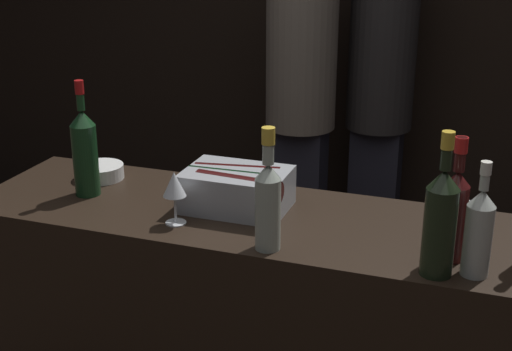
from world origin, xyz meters
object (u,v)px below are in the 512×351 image
bowl_white (101,171)px  rose_wine_bottle (268,200)px  ice_bin_with_bottles (236,187)px  champagne_bottle (440,219)px  red_wine_bottle_burgundy (85,150)px  person_in_hoodie (301,92)px  red_wine_bottle_tall (455,210)px  person_blond_tee (380,93)px  white_wine_bottle (479,230)px  wine_glass (174,186)px  candle_votive (458,207)px

bowl_white → rose_wine_bottle: bearing=-24.5°
ice_bin_with_bottles → champagne_bottle: size_ratio=0.84×
red_wine_bottle_burgundy → person_in_hoodie: person_in_hoodie is taller
red_wine_bottle_tall → person_blond_tee: 1.84m
champagne_bottle → person_blond_tee: 1.93m
ice_bin_with_bottles → white_wine_bottle: bearing=-15.8°
ice_bin_with_bottles → wine_glass: size_ratio=1.97×
red_wine_bottle_burgundy → white_wine_bottle: (1.26, -0.16, -0.03)m
white_wine_bottle → person_in_hoodie: person_in_hoodie is taller
wine_glass → red_wine_bottle_tall: 0.81m
ice_bin_with_bottles → red_wine_bottle_tall: (0.68, -0.14, 0.07)m
bowl_white → wine_glass: size_ratio=0.97×
wine_glass → champagne_bottle: size_ratio=0.43×
champagne_bottle → person_in_hoodie: (-0.83, 1.61, -0.10)m
bowl_white → champagne_bottle: size_ratio=0.41×
wine_glass → person_in_hoodie: bearing=91.9°
red_wine_bottle_tall → red_wine_bottle_burgundy: bearing=175.7°
rose_wine_bottle → person_blond_tee: bearing=90.5°
rose_wine_bottle → red_wine_bottle_burgundy: red_wine_bottle_burgundy is taller
candle_votive → red_wine_bottle_burgundy: bearing=-168.7°
red_wine_bottle_tall → wine_glass: bearing=-177.7°
ice_bin_with_bottles → white_wine_bottle: white_wine_bottle is taller
wine_glass → candle_votive: bearing=24.0°
wine_glass → person_in_hoodie: person_in_hoodie is taller
red_wine_bottle_burgundy → champagne_bottle: size_ratio=1.00×
red_wine_bottle_tall → person_in_hoodie: bearing=119.6°
bowl_white → person_blond_tee: size_ratio=0.09×
bowl_white → candle_votive: 1.23m
ice_bin_with_bottles → rose_wine_bottle: bearing=-52.5°
ice_bin_with_bottles → candle_votive: (0.67, 0.19, -0.05)m
champagne_bottle → wine_glass: bearing=175.0°
wine_glass → white_wine_bottle: bearing=-2.4°
person_blond_tee → red_wine_bottle_tall: bearing=-79.3°
red_wine_bottle_tall → ice_bin_with_bottles: bearing=168.3°
bowl_white → person_in_hoodie: bearing=73.8°
rose_wine_bottle → red_wine_bottle_burgundy: 0.73m
person_in_hoodie → red_wine_bottle_tall: bearing=-116.8°
red_wine_bottle_burgundy → candle_votive: bearing=11.3°
candle_votive → red_wine_bottle_burgundy: red_wine_bottle_burgundy is taller
ice_bin_with_bottles → rose_wine_bottle: rose_wine_bottle is taller
ice_bin_with_bottles → candle_votive: size_ratio=4.87×
red_wine_bottle_burgundy → person_in_hoodie: (0.33, 1.42, -0.10)m
white_wine_bottle → person_in_hoodie: (-0.93, 1.58, -0.07)m
red_wine_bottle_tall → white_wine_bottle: 0.10m
red_wine_bottle_tall → champagne_bottle: bearing=-105.4°
candle_votive → person_in_hoodie: bearing=125.8°
ice_bin_with_bottles → white_wine_bottle: (0.74, -0.21, 0.05)m
candle_votive → rose_wine_bottle: size_ratio=0.19×
red_wine_bottle_burgundy → person_blond_tee: size_ratio=0.22×
person_blond_tee → bowl_white: bearing=-120.6°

